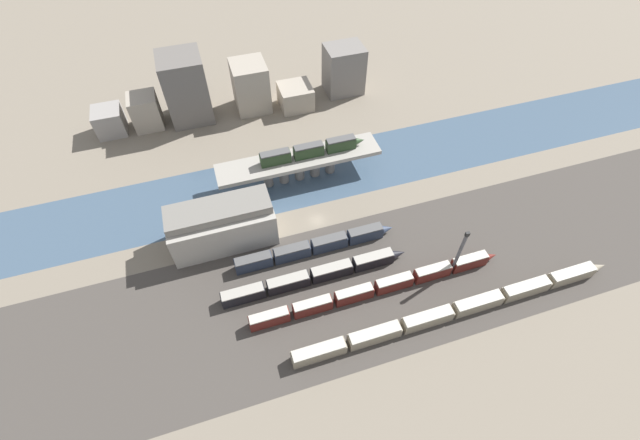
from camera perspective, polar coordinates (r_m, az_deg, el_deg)
ground_plane at (r=124.34m, az=-0.38°, el=-0.05°), size 400.00×400.00×0.00m
railbed_yard at (r=111.44m, az=3.35°, el=-9.19°), size 280.00×42.00×0.01m
river_water at (r=136.39m, az=-2.71°, el=5.71°), size 320.00×25.24×0.01m
bridge at (r=132.03m, az=-2.82°, el=7.64°), size 50.38×9.60×8.33m
train_on_bridge at (r=130.14m, az=-1.09°, el=9.32°), size 32.78×2.86×4.03m
train_yard_near at (r=111.70m, az=18.00°, el=-11.26°), size 85.64×3.04×3.70m
train_yard_mid at (r=110.19m, az=7.72°, el=-8.94°), size 67.37×2.62×3.96m
train_yard_far at (r=111.21m, az=-0.65°, el=-7.42°), size 49.71×3.02×3.77m
train_yard_outer at (r=116.19m, az=-0.70°, el=-3.57°), size 44.91×3.02×4.02m
warehouse_building at (r=118.23m, az=-12.96°, el=-0.52°), size 27.93×12.78×13.54m
signal_tower at (r=112.84m, az=18.06°, el=-4.20°), size 1.00×0.88×16.57m
city_block_far_left at (r=166.78m, az=-26.25°, el=11.75°), size 9.41×9.66×9.04m
city_block_left at (r=163.68m, az=-22.22°, el=13.25°), size 9.45×9.31×11.96m
city_block_center at (r=159.98m, az=-17.44°, el=16.44°), size 14.24×14.58×23.47m
city_block_right at (r=161.59m, az=-9.24°, el=17.20°), size 11.97×12.72×17.40m
city_block_far_right at (r=162.83m, az=-3.28°, el=16.12°), size 11.61×11.25×8.28m
city_block_tall at (r=168.92m, az=3.19°, el=19.41°), size 13.78×11.24×17.64m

